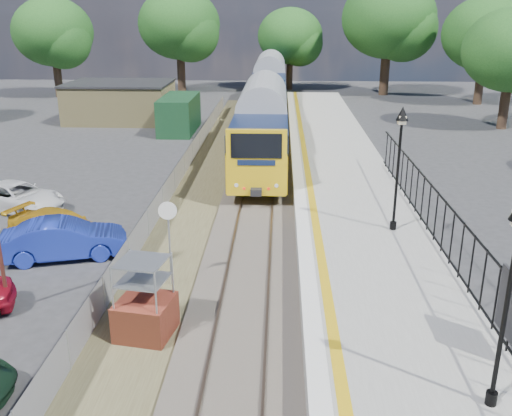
# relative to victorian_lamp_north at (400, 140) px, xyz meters

# --- Properties ---
(ground) EXTENTS (120.00, 120.00, 0.00)m
(ground) POSITION_rel_victorian_lamp_north_xyz_m (-5.30, -6.00, -4.30)
(ground) COLOR #2D2D30
(ground) RESTS_ON ground
(track_bed) EXTENTS (5.90, 80.00, 0.29)m
(track_bed) POSITION_rel_victorian_lamp_north_xyz_m (-5.77, 3.67, -4.21)
(track_bed) COLOR #473F38
(track_bed) RESTS_ON ground
(platform) EXTENTS (5.00, 70.00, 0.90)m
(platform) POSITION_rel_victorian_lamp_north_xyz_m (-1.10, 2.00, -3.85)
(platform) COLOR gray
(platform) RESTS_ON ground
(platform_edge) EXTENTS (0.90, 70.00, 0.01)m
(platform_edge) POSITION_rel_victorian_lamp_north_xyz_m (-3.16, 2.00, -3.39)
(platform_edge) COLOR silver
(platform_edge) RESTS_ON platform
(victorian_lamp_north) EXTENTS (0.44, 0.44, 4.60)m
(victorian_lamp_north) POSITION_rel_victorian_lamp_north_xyz_m (0.00, 0.00, 0.00)
(victorian_lamp_north) COLOR black
(victorian_lamp_north) RESTS_ON platform
(palisade_fence) EXTENTS (0.12, 26.00, 2.00)m
(palisade_fence) POSITION_rel_victorian_lamp_north_xyz_m (1.25, -3.76, -2.46)
(palisade_fence) COLOR black
(palisade_fence) RESTS_ON platform
(wire_fence) EXTENTS (0.06, 52.00, 1.20)m
(wire_fence) POSITION_rel_victorian_lamp_north_xyz_m (-9.50, 6.00, -3.70)
(wire_fence) COLOR #999EA3
(wire_fence) RESTS_ON ground
(outbuilding) EXTENTS (10.80, 10.10, 3.12)m
(outbuilding) POSITION_rel_victorian_lamp_north_xyz_m (-16.21, 25.21, -2.78)
(outbuilding) COLOR tan
(outbuilding) RESTS_ON ground
(tree_line) EXTENTS (56.80, 43.80, 11.88)m
(tree_line) POSITION_rel_victorian_lamp_north_xyz_m (-3.90, 36.00, 2.31)
(tree_line) COLOR #332319
(tree_line) RESTS_ON ground
(train) EXTENTS (2.82, 40.83, 3.51)m
(train) POSITION_rel_victorian_lamp_north_xyz_m (-5.30, 24.77, -1.96)
(train) COLOR gold
(train) RESTS_ON ground
(brick_plinth) EXTENTS (1.69, 1.69, 2.35)m
(brick_plinth) POSITION_rel_victorian_lamp_north_xyz_m (-7.94, -6.26, -3.17)
(brick_plinth) COLOR brown
(brick_plinth) RESTS_ON ground
(speed_sign) EXTENTS (0.60, 0.13, 2.96)m
(speed_sign) POSITION_rel_victorian_lamp_north_xyz_m (-7.80, -3.21, -2.26)
(speed_sign) COLOR #999EA3
(speed_sign) RESTS_ON ground
(car_blue) EXTENTS (4.71, 2.72, 1.47)m
(car_blue) POSITION_rel_victorian_lamp_north_xyz_m (-12.13, -1.10, -3.56)
(car_blue) COLOR #1B2EA4
(car_blue) RESTS_ON ground
(car_yellow) EXTENTS (4.81, 3.28, 1.29)m
(car_yellow) POSITION_rel_victorian_lamp_north_xyz_m (-12.74, 0.22, -3.65)
(car_yellow) COLOR #C08B16
(car_yellow) RESTS_ON ground
(car_white) EXTENTS (5.02, 3.62, 1.27)m
(car_white) POSITION_rel_victorian_lamp_north_xyz_m (-16.19, 4.02, -3.66)
(car_white) COLOR white
(car_white) RESTS_ON ground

